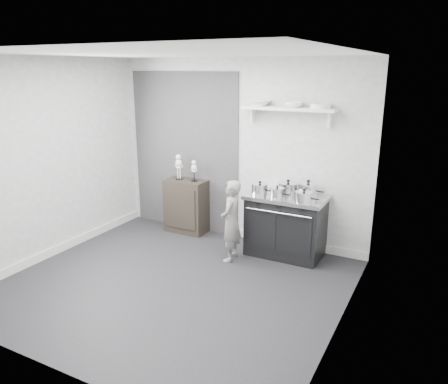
{
  "coord_description": "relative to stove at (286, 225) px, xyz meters",
  "views": [
    {
      "loc": [
        2.79,
        -4.0,
        2.55
      ],
      "look_at": [
        0.2,
        0.95,
        0.96
      ],
      "focal_mm": 35.0,
      "sensor_mm": 36.0,
      "label": 1
    }
  ],
  "objects": [
    {
      "name": "child",
      "position": [
        -0.6,
        -0.52,
        0.12
      ],
      "size": [
        0.33,
        0.45,
        1.12
      ],
      "primitive_type": "imported",
      "rotation": [
        0.0,
        0.0,
        -1.4
      ],
      "color": "slate",
      "rests_on": "ground"
    },
    {
      "name": "plate_stack",
      "position": [
        0.34,
        0.19,
        1.63
      ],
      "size": [
        0.27,
        0.27,
        0.06
      ],
      "primitive_type": "cylinder",
      "color": "white",
      "rests_on": "wall_shelf"
    },
    {
      "name": "room_shell",
      "position": [
        -0.99,
        -1.33,
        1.2
      ],
      "size": [
        4.02,
        3.62,
        2.71
      ],
      "color": "#9D9D9B",
      "rests_on": "ground"
    },
    {
      "name": "bowl_large",
      "position": [
        -0.53,
        0.19,
        1.64
      ],
      "size": [
        0.32,
        0.32,
        0.08
      ],
      "primitive_type": "imported",
      "color": "white",
      "rests_on": "wall_shelf"
    },
    {
      "name": "skeleton_torso",
      "position": [
        -1.57,
        0.13,
        0.6
      ],
      "size": [
        0.11,
        0.07,
        0.38
      ],
      "primitive_type": null,
      "color": "silver",
      "rests_on": "side_cabinet"
    },
    {
      "name": "pot_back_right",
      "position": [
        0.26,
        0.1,
        0.52
      ],
      "size": [
        0.36,
        0.27,
        0.23
      ],
      "color": "silver",
      "rests_on": "stove"
    },
    {
      "name": "ground",
      "position": [
        -0.9,
        -1.48,
        -0.44
      ],
      "size": [
        4.0,
        4.0,
        0.0
      ],
      "primitive_type": "plane",
      "color": "black",
      "rests_on": "ground"
    },
    {
      "name": "side_cabinet",
      "position": [
        -1.72,
        0.13,
        -0.01
      ],
      "size": [
        0.65,
        0.38,
        0.85
      ],
      "primitive_type": "cube",
      "color": "black",
      "rests_on": "ground"
    },
    {
      "name": "pot_back_left",
      "position": [
        -0.03,
        0.11,
        0.51
      ],
      "size": [
        0.36,
        0.28,
        0.2
      ],
      "color": "silver",
      "rests_on": "stove"
    },
    {
      "name": "wall_shelf",
      "position": [
        -0.1,
        0.2,
        1.57
      ],
      "size": [
        1.3,
        0.26,
        0.24
      ],
      "color": "silver",
      "rests_on": "room_shell"
    },
    {
      "name": "bowl_small",
      "position": [
        -0.02,
        0.19,
        1.64
      ],
      "size": [
        0.23,
        0.23,
        0.07
      ],
      "primitive_type": "imported",
      "color": "white",
      "rests_on": "wall_shelf"
    },
    {
      "name": "pot_front_left",
      "position": [
        -0.35,
        -0.12,
        0.51
      ],
      "size": [
        0.32,
        0.23,
        0.19
      ],
      "color": "silver",
      "rests_on": "stove"
    },
    {
      "name": "stove",
      "position": [
        0.0,
        0.0,
        0.0
      ],
      "size": [
        1.08,
        0.68,
        0.87
      ],
      "color": "black",
      "rests_on": "ground"
    },
    {
      "name": "pot_front_center",
      "position": [
        -0.08,
        -0.17,
        0.5
      ],
      "size": [
        0.28,
        0.2,
        0.17
      ],
      "color": "silver",
      "rests_on": "stove"
    },
    {
      "name": "skeleton_full",
      "position": [
        -1.85,
        0.13,
        0.64
      ],
      "size": [
        0.13,
        0.08,
        0.46
      ],
      "primitive_type": null,
      "color": "silver",
      "rests_on": "side_cabinet"
    },
    {
      "name": "pot_front_right",
      "position": [
        0.3,
        -0.2,
        0.5
      ],
      "size": [
        0.32,
        0.23,
        0.18
      ],
      "color": "silver",
      "rests_on": "stove"
    }
  ]
}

